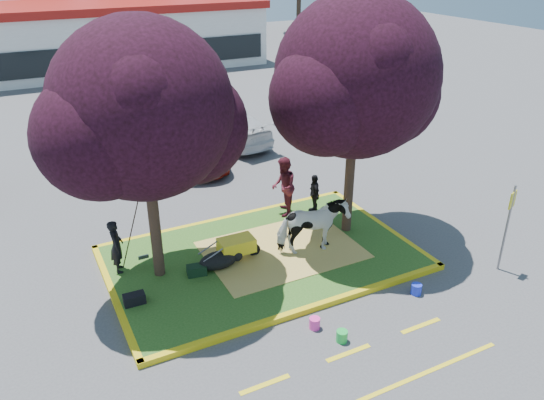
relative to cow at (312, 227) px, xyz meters
name	(u,v)px	position (x,y,z in m)	size (l,w,h in m)	color
ground	(263,260)	(-1.29, 0.47, -0.95)	(90.00, 90.00, 0.00)	#424244
median_island	(263,257)	(-1.29, 0.47, -0.88)	(8.00, 5.00, 0.15)	#265219
curb_near	(310,309)	(-1.29, -2.11, -0.88)	(8.30, 0.16, 0.15)	gold
curb_far	(227,219)	(-1.29, 3.05, -0.88)	(8.30, 0.16, 0.15)	gold
curb_left	(114,297)	(-5.37, 0.47, -0.88)	(0.16, 5.30, 0.15)	gold
curb_right	(381,226)	(2.79, 0.47, -0.88)	(0.16, 5.30, 0.15)	gold
straw_bedding	(282,250)	(-0.69, 0.47, -0.80)	(4.20, 3.00, 0.01)	#CBB653
tree_purple_left	(144,118)	(-4.07, 0.85, 3.41)	(5.06, 4.20, 6.51)	black
tree_purple_right	(357,84)	(1.64, 0.65, 3.61)	(5.30, 4.40, 6.82)	black
fire_lane_stripe_a	(265,384)	(-3.29, -3.73, -0.95)	(1.10, 0.12, 0.01)	yellow
fire_lane_stripe_b	(348,353)	(-1.29, -3.73, -0.95)	(1.10, 0.12, 0.01)	yellow
fire_lane_stripe_c	(421,326)	(0.71, -3.73, -0.95)	(1.10, 0.12, 0.01)	yellow
fire_lane_long	(383,391)	(-1.29, -4.93, -0.95)	(6.00, 0.10, 0.01)	yellow
retail_building	(113,34)	(0.71, 28.45, 1.30)	(20.40, 8.40, 4.40)	silver
cow	(312,227)	(0.00, 0.00, 0.00)	(0.87, 1.90, 1.61)	silver
calf	(218,260)	(-2.61, 0.43, -0.58)	(1.06, 0.60, 0.46)	black
handler	(116,246)	(-4.99, 1.50, -0.07)	(0.53, 0.35, 1.46)	black
visitor_a	(284,187)	(0.40, 2.43, 0.14)	(0.92, 0.72, 1.89)	#4E1622
visitor_b	(314,193)	(1.34, 2.11, -0.16)	(0.75, 0.31, 1.29)	black
wheelbarrow	(237,245)	(-2.01, 0.57, -0.36)	(1.73, 0.58, 0.65)	black
gear_bag_dark	(134,299)	(-4.99, -0.12, -0.67)	(0.51, 0.28, 0.26)	black
gear_bag_green	(197,270)	(-3.24, 0.39, -0.67)	(0.49, 0.31, 0.26)	black
sign_post	(508,219)	(4.18, -2.82, 0.57)	(0.34, 0.15, 2.47)	slate
bucket_green	(342,336)	(-1.20, -3.34, -0.82)	(0.25, 0.25, 0.27)	green
bucket_pink	(315,323)	(-1.51, -2.69, -0.82)	(0.25, 0.25, 0.27)	#FD38A5
bucket_blue	(416,289)	(1.44, -2.71, -0.81)	(0.26, 0.26, 0.28)	#1B30DF
car_silver	(91,148)	(-4.22, 9.87, -0.23)	(1.54, 4.42, 1.46)	#95979D
car_red	(199,147)	(-0.38, 8.15, -0.29)	(2.20, 4.77, 1.32)	maroon
car_white	(229,127)	(1.62, 9.83, -0.25)	(1.97, 4.85, 1.41)	silver
car_grey	(347,122)	(6.71, 8.16, -0.24)	(1.50, 4.31, 1.42)	slate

